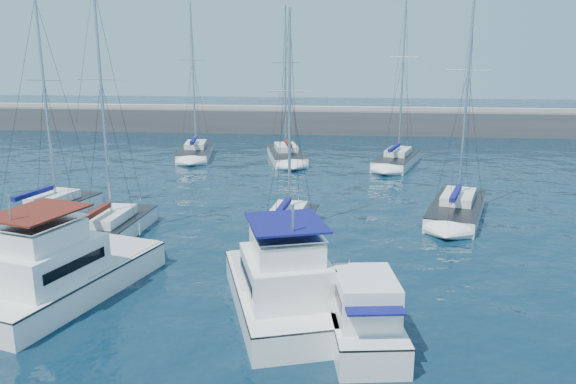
# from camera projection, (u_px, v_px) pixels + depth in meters

# --- Properties ---
(ground) EXTENTS (220.00, 220.00, 0.00)m
(ground) POSITION_uv_depth(u_px,v_px,m) (239.00, 288.00, 25.95)
(ground) COLOR black
(ground) RESTS_ON ground
(breakwater) EXTENTS (160.00, 6.00, 4.45)m
(breakwater) POSITION_uv_depth(u_px,v_px,m) (312.00, 124.00, 75.84)
(breakwater) COLOR #424244
(breakwater) RESTS_ON ground
(motor_yacht_port_inner) EXTENTS (6.15, 10.16, 4.69)m
(motor_yacht_port_inner) POSITION_uv_depth(u_px,v_px,m) (61.00, 275.00, 24.58)
(motor_yacht_port_inner) COLOR white
(motor_yacht_port_inner) RESTS_ON ground
(motor_yacht_stbd_inner) EXTENTS (6.23, 9.38, 4.69)m
(motor_yacht_stbd_inner) POSITION_uv_depth(u_px,v_px,m) (282.00, 289.00, 23.14)
(motor_yacht_stbd_inner) COLOR white
(motor_yacht_stbd_inner) RESTS_ON ground
(motor_yacht_stbd_outer) EXTENTS (3.37, 6.34, 3.20)m
(motor_yacht_stbd_outer) POSITION_uv_depth(u_px,v_px,m) (363.00, 318.00, 21.02)
(motor_yacht_stbd_outer) COLOR white
(motor_yacht_stbd_outer) RESTS_ON ground
(sailboat_mid_a) EXTENTS (4.56, 7.85, 14.16)m
(sailboat_mid_a) POSITION_uv_depth(u_px,v_px,m) (49.00, 210.00, 36.86)
(sailboat_mid_a) COLOR white
(sailboat_mid_a) RESTS_ON ground
(sailboat_mid_b) EXTENTS (3.36, 8.71, 14.58)m
(sailboat_mid_b) POSITION_uv_depth(u_px,v_px,m) (106.00, 231.00, 32.58)
(sailboat_mid_b) COLOR white
(sailboat_mid_b) RESTS_ON ground
(sailboat_mid_c) EXTENTS (3.52, 6.68, 13.39)m
(sailboat_mid_c) POSITION_uv_depth(u_px,v_px,m) (288.00, 224.00, 33.89)
(sailboat_mid_c) COLOR white
(sailboat_mid_c) RESTS_ON ground
(sailboat_mid_e) EXTENTS (5.41, 9.19, 15.17)m
(sailboat_mid_e) POSITION_uv_depth(u_px,v_px,m) (457.00, 209.00, 37.01)
(sailboat_mid_e) COLOR white
(sailboat_mid_e) RESTS_ON ground
(sailboat_back_a) EXTENTS (4.32, 8.52, 15.67)m
(sailboat_back_a) POSITION_uv_depth(u_px,v_px,m) (195.00, 152.00, 57.76)
(sailboat_back_a) COLOR white
(sailboat_back_a) RESTS_ON ground
(sailboat_back_b) EXTENTS (5.02, 9.14, 15.30)m
(sailboat_back_b) POSITION_uv_depth(u_px,v_px,m) (286.00, 155.00, 56.10)
(sailboat_back_b) COLOR white
(sailboat_back_b) RESTS_ON ground
(sailboat_back_c) EXTENTS (5.36, 8.96, 16.24)m
(sailboat_back_c) POSITION_uv_depth(u_px,v_px,m) (397.00, 160.00, 53.67)
(sailboat_back_c) COLOR white
(sailboat_back_c) RESTS_ON ground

